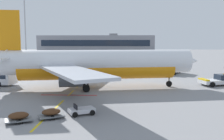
{
  "coord_description": "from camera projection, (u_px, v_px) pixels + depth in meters",
  "views": [
    {
      "loc": [
        25.69,
        -12.25,
        7.46
      ],
      "look_at": [
        23.76,
        29.45,
        2.76
      ],
      "focal_mm": 40.08,
      "sensor_mm": 36.0,
      "label": 1
    }
  ],
  "objects": [
    {
      "name": "baggage_train",
      "position": [
        36.0,
        115.0,
        23.82
      ],
      "size": [
        10.99,
        6.6,
        1.14
      ],
      "color": "silver",
      "rests_on": "ground"
    },
    {
      "name": "apron_paint_markings",
      "position": [
        85.0,
        79.0,
        50.36
      ],
      "size": [
        8.0,
        92.54,
        0.01
      ],
      "color": "yellow",
      "rests_on": "ground"
    },
    {
      "name": "apron_light_mast_near",
      "position": [
        25.0,
        17.0,
        82.78
      ],
      "size": [
        1.8,
        1.8,
        25.53
      ],
      "color": "slate",
      "rests_on": "ground"
    },
    {
      "name": "airliner_foreground",
      "position": [
        94.0,
        64.0,
        39.83
      ],
      "size": [
        34.72,
        34.09,
        12.2
      ],
      "color": "white",
      "rests_on": "ground"
    },
    {
      "name": "fuel_service_truck",
      "position": [
        173.0,
        67.0,
        58.91
      ],
      "size": [
        5.18,
        7.35,
        3.14
      ],
      "color": "black",
      "rests_on": "ground"
    },
    {
      "name": "pushback_tug",
      "position": [
        219.0,
        80.0,
        42.96
      ],
      "size": [
        6.5,
        4.25,
        2.08
      ],
      "color": "silver",
      "rests_on": "ground"
    },
    {
      "name": "ground",
      "position": [
        192.0,
        78.0,
        52.04
      ],
      "size": [
        400.0,
        400.0,
        0.0
      ],
      "primitive_type": "plane",
      "color": "gray"
    },
    {
      "name": "terminal_satellite",
      "position": [
        97.0,
        44.0,
        188.7
      ],
      "size": [
        84.12,
        24.54,
        13.73
      ],
      "color": "gray",
      "rests_on": "ground"
    }
  ]
}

